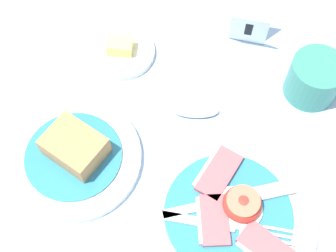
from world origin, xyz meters
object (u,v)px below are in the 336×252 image
(bread_plate, at_px, (74,155))
(butter_dish, at_px, (121,51))
(breakfast_plate, at_px, (230,214))
(teaspoon_by_saucer, at_px, (178,110))
(number_card, at_px, (250,24))
(sugar_cup, at_px, (315,78))

(bread_plate, bearing_deg, butter_dish, 90.58)
(breakfast_plate, relative_size, teaspoon_by_saucer, 1.26)
(teaspoon_by_saucer, bearing_deg, number_card, 52.04)
(sugar_cup, relative_size, butter_dish, 0.73)
(bread_plate, relative_size, teaspoon_by_saucer, 1.01)
(sugar_cup, relative_size, teaspoon_by_saucer, 0.42)
(bread_plate, bearing_deg, sugar_cup, 35.54)
(butter_dish, relative_size, teaspoon_by_saucer, 0.58)
(breakfast_plate, distance_m, butter_dish, 0.32)
(breakfast_plate, bearing_deg, butter_dish, 137.37)
(bread_plate, height_order, number_card, number_card)
(bread_plate, height_order, teaspoon_by_saucer, bread_plate)
(sugar_cup, xyz_separation_m, teaspoon_by_saucer, (-0.18, -0.10, -0.03))
(butter_dish, xyz_separation_m, number_card, (0.19, 0.09, 0.03))
(teaspoon_by_saucer, bearing_deg, breakfast_plate, -65.91)
(sugar_cup, height_order, number_card, number_card)
(breakfast_plate, xyz_separation_m, butter_dish, (-0.23, 0.21, -0.00))
(breakfast_plate, relative_size, bread_plate, 1.25)
(teaspoon_by_saucer, bearing_deg, sugar_cup, 12.24)
(butter_dish, distance_m, number_card, 0.21)
(breakfast_plate, distance_m, teaspoon_by_saucer, 0.18)
(breakfast_plate, relative_size, sugar_cup, 2.98)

